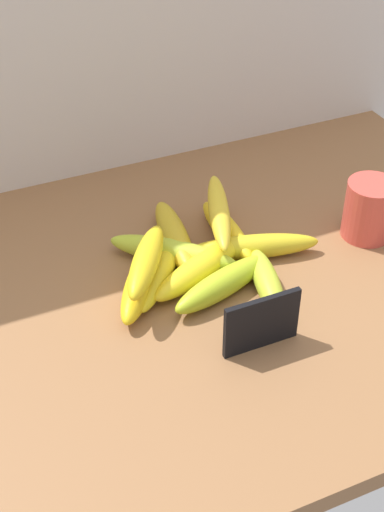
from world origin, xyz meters
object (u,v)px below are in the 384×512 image
Objects in this scene: chalkboard_sign at (259,325)px; banana_9 at (146,261)px; banana_3 at (267,282)px; banana_10 at (219,211)px; banana_2 at (162,269)px; banana_0 at (174,236)px; banana_4 at (201,268)px; banana_6 at (253,247)px; coffee_mug at (371,209)px; banana_5 at (173,252)px; banana_1 at (227,230)px; banana_8 at (225,283)px; banana_7 at (141,281)px.

banana_9 is at bearing 120.64° from chalkboard_sign.
banana_10 is (-0.78, 14.96, 3.52)cm from banana_3.
banana_10 reaches higher than banana_2.
banana_2 is (-4.70, -6.42, -0.40)cm from banana_0.
banana_6 is (9.67, 1.65, -0.15)cm from banana_4.
banana_0 is (-30.26, 9.40, -2.73)cm from coffee_mug.
banana_4 is at bearing 93.53° from chalkboard_sign.
banana_3 reaches higher than banana_2.
banana_2 is 0.95× the size of banana_5.
banana_0 is 4.08cm from banana_5.
banana_1 is at bearing -37.75° from banana_10.
banana_3 is 18.11cm from banana_9.
banana_6 is at bearing -66.12° from banana_10.
banana_0 is at bearing 144.94° from banana_6.
banana_4 is 1.16× the size of banana_9.
banana_1 is at bearing 20.31° from banana_2.
banana_3 is 15.39cm from banana_10.
chalkboard_sign is 0.57× the size of banana_0.
banana_1 is 14.08cm from banana_2.
banana_8 is 1.08× the size of banana_9.
banana_2 is at bearing 108.78° from chalkboard_sign.
banana_7 is (-17.29, -6.66, 0.22)cm from banana_1.
banana_0 reaches higher than banana_5.
banana_6 reaches higher than banana_3.
banana_7 is at bearing -177.08° from banana_6.
coffee_mug is 0.53× the size of banana_8.
banana_8 is at bearing -24.42° from banana_9.
banana_6 is 1.13× the size of banana_7.
banana_9 is (-10.38, 4.71, 4.00)cm from banana_8.
banana_5 is at bearing -162.13° from banana_10.
banana_5 is 8.34cm from banana_7.
chalkboard_sign reaches higher than banana_10.
coffee_mug reaches higher than banana_3.
banana_0 is 1.15× the size of banana_9.
banana_9 is at bearing -152.40° from banana_10.
chalkboard_sign reaches higher than banana_2.
banana_9 is (-3.32, -2.33, 4.35)cm from banana_2.
banana_2 is at bearing 23.49° from banana_7.
banana_9 is (-16.52, -7.21, 4.19)cm from banana_1.
banana_4 is 1.08× the size of banana_8.
banana_2 is at bearing 135.09° from banana_8.
coffee_mug is 39.17cm from banana_7.
banana_7 is at bearing 121.77° from chalkboard_sign.
banana_1 is 18.50cm from banana_9.
banana_10 reaches higher than banana_7.
banana_4 is 9.45cm from banana_7.
banana_9 is (0.78, -0.55, 3.97)cm from banana_7.
banana_3 is at bearing -20.56° from banana_8.
banana_8 is at bearing -69.30° from banana_4.
banana_0 is 0.94× the size of banana_10.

